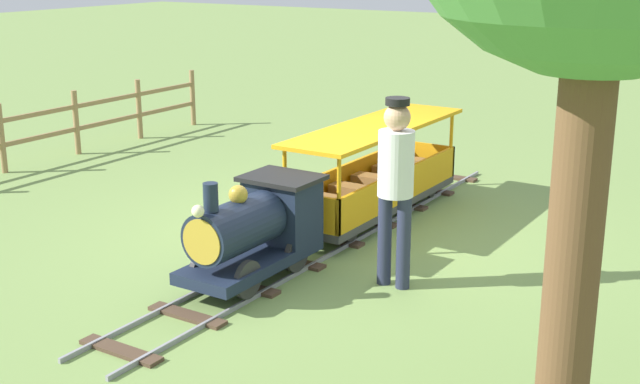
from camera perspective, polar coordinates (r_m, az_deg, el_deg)
The scene contains 6 objects.
ground_plane at distance 8.32m, azimuth 0.85°, elevation -3.27°, with size 60.00×60.00×0.00m, color #75934C.
track at distance 8.29m, azimuth 0.74°, elevation -3.22°, with size 0.70×6.40×0.04m.
locomotive at distance 7.19m, azimuth -4.35°, elevation -2.39°, with size 0.66×1.44×0.97m.
passenger_car at distance 8.92m, azimuth 3.80°, elevation 0.85°, with size 0.76×2.70×0.97m.
conductor_person at distance 6.94m, azimuth 5.16°, elevation 0.98°, with size 0.30×0.30×1.62m.
fence_section at distance 11.48m, azimuth -20.83°, elevation 3.57°, with size 0.08×7.48×0.90m.
Camera 1 is at (-4.12, 6.69, 2.75)m, focal length 47.12 mm.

